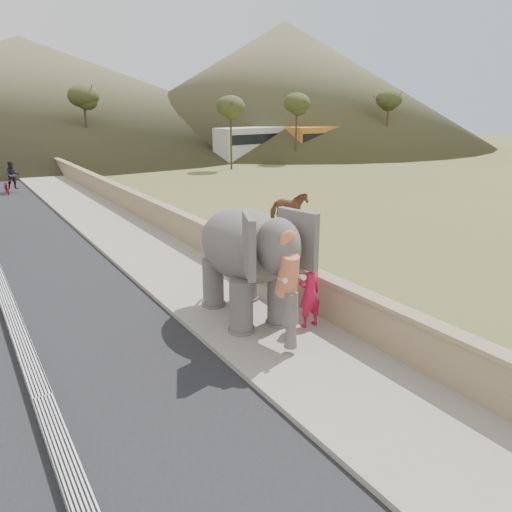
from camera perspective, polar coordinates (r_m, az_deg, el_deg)
The scene contains 12 objects.
ground at distance 11.35m, azimuth 3.33°, elevation -10.37°, with size 160.00×160.00×0.00m, color olive.
walkway at distance 19.81m, azimuth -13.45°, elevation 1.46°, with size 3.00×120.00×0.15m, color #9E9687.
parapet at distance 20.25m, azimuth -9.12°, elevation 3.43°, with size 0.30×120.00×1.10m, color tan.
cow at distance 22.81m, azimuth 3.78°, elevation 5.52°, with size 0.76×1.67×1.41m, color brown.
distant_car at distance 49.03m, azimuth -2.39°, elevation 11.66°, with size 1.70×4.23×1.44m, color silver.
bus_white at distance 50.57m, azimuth 1.10°, elevation 12.78°, with size 2.50×11.00×3.10m, color beige.
bus_orange at distance 53.19m, azimuth 8.95°, elevation 12.79°, with size 2.50×11.00×3.10m, color orange.
hill_right at distance 73.39m, azimuth 3.27°, elevation 19.08°, with size 56.00×56.00×16.00m, color brown.
hill_far at distance 78.99m, azimuth -24.93°, elevation 16.74°, with size 80.00×80.00×14.00m, color brown.
elephant_and_man at distance 12.13m, azimuth -1.21°, elevation -0.55°, with size 2.42×4.08×2.83m.
motorcyclist at distance 33.98m, azimuth -26.31°, elevation 7.74°, with size 1.14×1.65×1.97m.
trees at distance 41.11m, azimuth -23.43°, elevation 13.86°, with size 46.46×33.68×9.19m.
Camera 1 is at (-5.84, -8.23, 5.20)m, focal length 35.00 mm.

